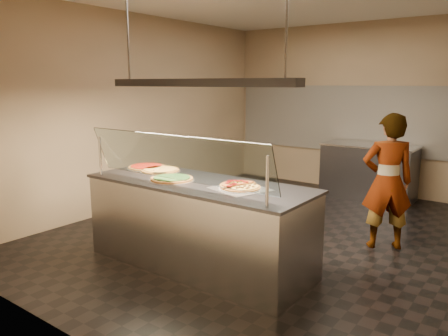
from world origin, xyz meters
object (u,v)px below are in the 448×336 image
Objects in this scene: perforated_tray at (240,188)px; prep_table at (369,171)px; sneeze_guard at (175,158)px; heat_lamp_housing at (197,83)px; serving_counter at (199,224)px; half_pizza_sausage at (249,188)px; pizza_spinach at (172,179)px; worker at (387,182)px; pizza_cheese at (161,170)px; pizza_tomato at (147,167)px; half_pizza_pepperoni at (232,184)px; pizza_spatula at (158,170)px.

perforated_tray reaches higher than prep_table.
sneeze_guard is 0.80m from heat_lamp_housing.
serving_counter is 5.75× the size of half_pizza_sausage.
pizza_spinach is 0.30× the size of worker.
heat_lamp_housing is (0.71, -0.17, 1.01)m from pizza_cheese.
worker is (2.15, 1.58, -0.14)m from pizza_cheese.
sneeze_guard is at bearing -29.23° from pizza_tomato.
heat_lamp_housing is (-0.63, 0.00, 0.99)m from half_pizza_sausage.
pizza_cheese is (-1.16, 0.17, -0.02)m from half_pizza_pepperoni.
prep_table is 0.94× the size of worker.
serving_counter is at bearing 0.00° from heat_lamp_housing.
pizza_spinach reaches higher than pizza_tomato.
sneeze_guard reaches higher than pizza_spatula.
half_pizza_pepperoni is 1.00× the size of half_pizza_sausage.
prep_table is (-0.03, 3.91, -0.47)m from perforated_tray.
serving_counter is 1.11× the size of sneeze_guard.
pizza_spatula is 0.16× the size of prep_table.
pizza_cheese is (-1.35, 0.17, -0.01)m from half_pizza_sausage.
serving_counter is 5.33× the size of pizza_cheese.
pizza_spinach is 0.32× the size of prep_table.
prep_table is at bearing 83.22° from sneeze_guard.
worker is (1.43, 2.09, -0.42)m from sneeze_guard.
half_pizza_sausage is at bearing 6.55° from pizza_spinach.
pizza_cheese is at bearing 166.84° from heat_lamp_housing.
heat_lamp_housing reaches higher than perforated_tray.
prep_table is at bearing 79.01° from pizza_spinach.
half_pizza_sausage is at bearing -0.22° from half_pizza_pepperoni.
serving_counter is at bearing 18.41° from worker.
half_pizza_sausage is at bearing -0.15° from heat_lamp_housing.
half_pizza_pepperoni is (0.44, -0.00, 0.50)m from serving_counter.
perforated_tray is 1.28× the size of pizza_tomato.
half_pizza_pepperoni is 0.19× the size of heat_lamp_housing.
half_pizza_pepperoni reaches higher than pizza_tomato.
perforated_tray is at bearing -0.19° from serving_counter.
half_pizza_pepperoni is at bearing -90.91° from prep_table.
pizza_cheese is at bearing 171.75° from half_pizza_pepperoni.
half_pizza_sausage is 0.27× the size of worker.
sneeze_guard is at bearing -32.12° from pizza_spatula.
heat_lamp_housing is (0.00, 0.00, 1.48)m from serving_counter.
pizza_spinach is (-0.81, -0.10, 0.01)m from perforated_tray.
pizza_cheese is at bearing 172.32° from perforated_tray.
pizza_spinach is at bearing 15.13° from worker.
heat_lamp_housing reaches higher than pizza_cheese.
pizza_cheese is (-1.25, 0.17, 0.01)m from perforated_tray.
half_pizza_pepperoni is 0.29× the size of prep_table.
perforated_tray is at bearing -0.57° from half_pizza_pepperoni.
worker is (1.43, 1.75, 0.34)m from serving_counter.
pizza_spinach is 1.05m from heat_lamp_housing.
heat_lamp_housing is at bearing 179.89° from half_pizza_pepperoni.
pizza_spinach reaches higher than pizza_cheese.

